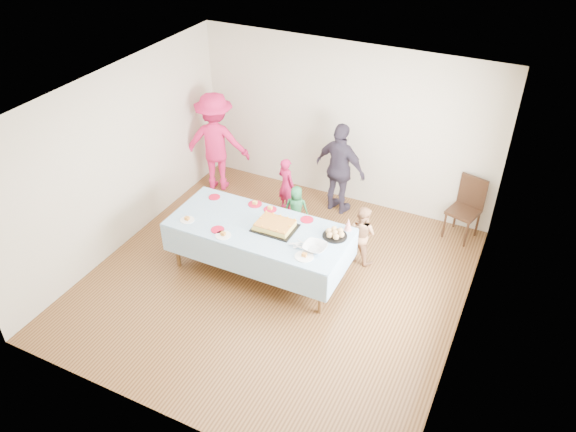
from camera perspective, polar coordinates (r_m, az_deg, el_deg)
name	(u,v)px	position (r m, az deg, el deg)	size (l,w,h in m)	color
ground	(276,281)	(7.98, -1.26, -6.59)	(5.00, 5.00, 0.00)	#4C2D15
room_walls	(278,173)	(6.93, -1.03, 4.40)	(5.04, 5.04, 2.72)	beige
party_table	(259,229)	(7.73, -2.98, -1.37)	(2.50, 1.10, 0.78)	brown
birthday_cake	(275,226)	(7.61, -1.33, -0.98)	(0.57, 0.44, 0.10)	black
rolls_tray	(335,234)	(7.49, 4.79, -1.82)	(0.34, 0.34, 0.10)	black
punch_bowl	(315,247)	(7.25, 2.76, -3.20)	(0.31, 0.31, 0.08)	silver
party_hat	(348,224)	(7.61, 6.14, -0.83)	(0.11, 0.11, 0.18)	silver
fork_pile	(297,244)	(7.31, 0.90, -2.83)	(0.24, 0.18, 0.07)	white
plate_red_far_a	(214,197)	(8.36, -7.49, 1.92)	(0.17, 0.17, 0.01)	red
plate_red_far_b	(255,204)	(8.14, -3.37, 1.21)	(0.20, 0.20, 0.01)	red
plate_red_far_c	(270,209)	(8.02, -1.83, 0.68)	(0.19, 0.19, 0.01)	red
plate_red_far_d	(307,220)	(7.81, 1.93, -0.37)	(0.18, 0.18, 0.01)	red
plate_red_near	(218,230)	(7.67, -7.16, -1.39)	(0.18, 0.18, 0.01)	red
plate_white_left	(187,220)	(7.92, -10.20, -0.40)	(0.20, 0.20, 0.01)	white
plate_white_mid	(223,235)	(7.55, -6.60, -1.97)	(0.21, 0.21, 0.01)	white
plate_white_right	(304,256)	(7.15, 1.66, -4.13)	(0.24, 0.24, 0.01)	white
dining_chair	(467,205)	(8.97, 17.73, 1.11)	(0.53, 0.53, 0.99)	black
toddler_left	(286,185)	(9.18, -0.18, 3.20)	(0.35, 0.23, 0.95)	#B8174C
toddler_mid	(296,208)	(8.77, 0.85, 0.79)	(0.37, 0.24, 0.76)	#2A7F48
toddler_right	(362,234)	(8.15, 7.48, -1.82)	(0.45, 0.35, 0.92)	#B17A52
adult_left	(216,142)	(9.72, -7.34, 7.46)	(1.13, 0.65, 1.75)	#D51A56
adult_right	(340,169)	(9.05, 5.33, 4.77)	(0.91, 0.38, 1.56)	#352D3E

